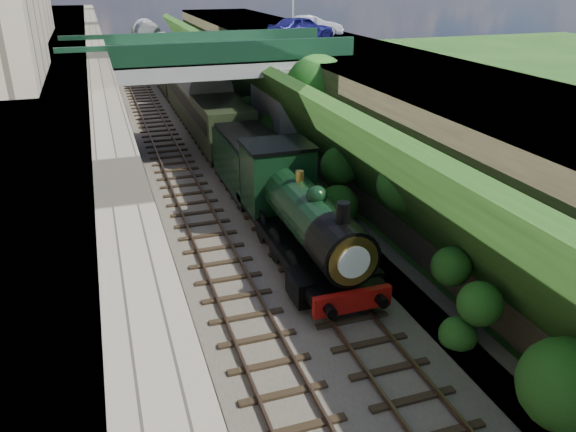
{
  "coord_description": "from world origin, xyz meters",
  "views": [
    {
      "loc": [
        -5.69,
        -9.32,
        10.7
      ],
      "look_at": [
        0.0,
        7.55,
        2.9
      ],
      "focal_mm": 35.0,
      "sensor_mm": 36.0,
      "label": 1
    }
  ],
  "objects_px": {
    "car_blue": "(301,28)",
    "tree": "(319,90)",
    "road_bridge": "(215,91)",
    "locomotive": "(301,216)",
    "tender": "(251,166)",
    "car_silver": "(312,26)"
  },
  "relations": [
    {
      "from": "car_silver",
      "to": "locomotive",
      "type": "distance_m",
      "value": 23.81
    },
    {
      "from": "road_bridge",
      "to": "locomotive",
      "type": "xyz_separation_m",
      "value": [
        0.26,
        -14.44,
        -2.18
      ]
    },
    {
      "from": "car_blue",
      "to": "tree",
      "type": "bearing_deg",
      "value": 147.88
    },
    {
      "from": "locomotive",
      "to": "tender",
      "type": "relative_size",
      "value": 1.7
    },
    {
      "from": "car_blue",
      "to": "locomotive",
      "type": "distance_m",
      "value": 21.11
    },
    {
      "from": "car_silver",
      "to": "car_blue",
      "type": "bearing_deg",
      "value": 156.8
    },
    {
      "from": "road_bridge",
      "to": "tender",
      "type": "bearing_deg",
      "value": -87.93
    },
    {
      "from": "car_blue",
      "to": "locomotive",
      "type": "height_order",
      "value": "car_blue"
    },
    {
      "from": "tree",
      "to": "car_silver",
      "type": "relative_size",
      "value": 1.49
    },
    {
      "from": "locomotive",
      "to": "car_silver",
      "type": "bearing_deg",
      "value": 68.22
    },
    {
      "from": "car_blue",
      "to": "car_silver",
      "type": "bearing_deg",
      "value": -54.31
    },
    {
      "from": "road_bridge",
      "to": "car_blue",
      "type": "xyz_separation_m",
      "value": [
        7.18,
        4.82,
        2.99
      ]
    },
    {
      "from": "car_blue",
      "to": "car_silver",
      "type": "relative_size",
      "value": 1.08
    },
    {
      "from": "tree",
      "to": "tender",
      "type": "height_order",
      "value": "tree"
    },
    {
      "from": "road_bridge",
      "to": "tender",
      "type": "height_order",
      "value": "road_bridge"
    },
    {
      "from": "tree",
      "to": "tender",
      "type": "bearing_deg",
      "value": -148.81
    },
    {
      "from": "road_bridge",
      "to": "tree",
      "type": "distance_m",
      "value": 6.54
    },
    {
      "from": "road_bridge",
      "to": "car_silver",
      "type": "bearing_deg",
      "value": 38.88
    },
    {
      "from": "tree",
      "to": "locomotive",
      "type": "xyz_separation_m",
      "value": [
        -4.71,
        -10.22,
        -2.75
      ]
    },
    {
      "from": "car_blue",
      "to": "tender",
      "type": "relative_size",
      "value": 0.8
    },
    {
      "from": "car_blue",
      "to": "car_silver",
      "type": "xyz_separation_m",
      "value": [
        1.7,
        2.34,
        -0.09
      ]
    },
    {
      "from": "tree",
      "to": "tender",
      "type": "xyz_separation_m",
      "value": [
        -4.71,
        -2.85,
        -3.03
      ]
    }
  ]
}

